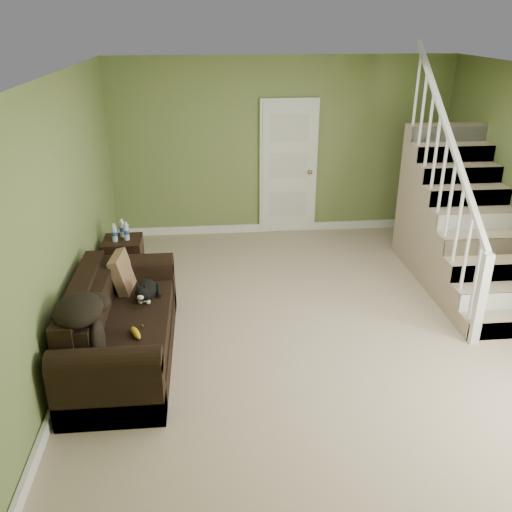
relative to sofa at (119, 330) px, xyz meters
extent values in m
cube|color=tan|center=(2.02, 0.57, -0.31)|extent=(5.00, 5.50, 0.01)
cube|color=white|center=(2.02, 0.57, 2.29)|extent=(5.00, 5.50, 0.01)
cube|color=olive|center=(2.02, 3.32, 0.99)|extent=(5.00, 0.04, 2.60)
cube|color=olive|center=(2.02, -2.18, 0.99)|extent=(5.00, 0.04, 2.60)
cube|color=olive|center=(-0.48, 0.57, 0.99)|extent=(0.04, 5.50, 2.60)
cube|color=white|center=(2.02, 3.29, -0.25)|extent=(5.00, 0.04, 0.12)
cube|color=white|center=(-0.45, 0.57, -0.25)|extent=(0.04, 5.50, 0.12)
cube|color=white|center=(2.12, 3.28, 0.70)|extent=(0.86, 0.05, 2.02)
cube|color=white|center=(2.12, 3.26, 0.69)|extent=(0.78, 0.04, 1.96)
sphere|color=olive|center=(2.44, 3.22, 0.64)|extent=(0.07, 0.07, 0.07)
cube|color=tan|center=(4.02, 0.10, -0.21)|extent=(1.00, 0.27, 0.20)
cylinder|color=white|center=(3.57, 0.10, 0.34)|extent=(0.04, 0.04, 0.90)
cube|color=tan|center=(4.02, 0.37, -0.11)|extent=(1.00, 0.27, 0.40)
cylinder|color=white|center=(3.57, 0.37, 0.54)|extent=(0.04, 0.04, 0.90)
cube|color=tan|center=(4.02, 0.64, -0.01)|extent=(1.00, 0.27, 0.60)
cylinder|color=white|center=(3.57, 0.64, 0.74)|extent=(0.04, 0.04, 0.90)
cube|color=tan|center=(4.02, 0.91, 0.09)|extent=(1.00, 0.27, 0.80)
cylinder|color=white|center=(3.57, 0.91, 0.94)|extent=(0.04, 0.04, 0.90)
cube|color=tan|center=(4.02, 1.18, 0.19)|extent=(1.00, 0.27, 1.00)
cylinder|color=white|center=(3.57, 1.18, 1.14)|extent=(0.04, 0.04, 0.90)
cube|color=tan|center=(4.02, 1.45, 0.29)|extent=(1.00, 0.27, 1.20)
cylinder|color=white|center=(3.57, 1.45, 1.34)|extent=(0.04, 0.04, 0.90)
cube|color=tan|center=(4.02, 1.72, 0.39)|extent=(1.00, 0.27, 1.40)
cylinder|color=white|center=(3.57, 1.72, 1.54)|extent=(0.04, 0.04, 0.90)
cube|color=tan|center=(4.02, 1.99, 0.49)|extent=(1.00, 0.27, 1.60)
cylinder|color=white|center=(3.57, 1.99, 1.74)|extent=(0.04, 0.04, 0.90)
cube|color=tan|center=(4.02, 2.26, 0.59)|extent=(1.00, 0.27, 1.80)
cylinder|color=white|center=(3.57, 2.26, 1.94)|extent=(0.04, 0.04, 0.90)
cube|color=white|center=(3.57, -0.05, 0.19)|extent=(0.09, 0.09, 1.00)
cube|color=white|center=(3.57, 1.18, 1.59)|extent=(0.06, 2.46, 1.84)
cube|color=black|center=(0.05, 0.00, -0.19)|extent=(0.90, 2.07, 0.24)
cube|color=black|center=(0.14, 0.00, 0.03)|extent=(0.68, 1.56, 0.21)
cube|color=black|center=(0.05, -0.92, -0.02)|extent=(0.90, 0.24, 0.58)
cube|color=black|center=(0.05, 0.92, -0.02)|extent=(0.90, 0.24, 0.58)
cylinder|color=black|center=(0.05, -0.92, 0.27)|extent=(0.90, 0.24, 0.24)
cylinder|color=black|center=(0.05, 0.92, 0.27)|extent=(0.90, 0.24, 0.24)
cube|color=black|center=(-0.31, 0.00, 0.21)|extent=(0.19, 1.60, 0.59)
cube|color=black|center=(-0.16, 0.00, 0.29)|extent=(0.13, 1.55, 0.33)
cube|color=black|center=(-0.18, 1.75, -0.03)|extent=(0.47, 0.47, 0.56)
cylinder|color=silver|center=(-0.25, 1.70, 0.34)|extent=(0.06, 0.06, 0.20)
cylinder|color=#2A42A5|center=(-0.25, 1.70, 0.34)|extent=(0.07, 0.07, 0.05)
cylinder|color=white|center=(-0.25, 1.70, 0.46)|extent=(0.03, 0.03, 0.03)
cylinder|color=silver|center=(-0.11, 1.74, 0.34)|extent=(0.06, 0.06, 0.20)
cylinder|color=#2A42A5|center=(-0.11, 1.74, 0.34)|extent=(0.07, 0.07, 0.05)
cylinder|color=white|center=(-0.11, 1.74, 0.46)|extent=(0.03, 0.03, 0.03)
cylinder|color=silver|center=(-0.18, 1.85, 0.34)|extent=(0.06, 0.06, 0.20)
cylinder|color=#2A42A5|center=(-0.18, 1.85, 0.34)|extent=(0.07, 0.07, 0.05)
cylinder|color=white|center=(-0.18, 1.85, 0.46)|extent=(0.03, 0.03, 0.03)
ellipsoid|color=black|center=(0.24, 0.39, 0.22)|extent=(0.24, 0.37, 0.19)
ellipsoid|color=white|center=(0.24, 0.31, 0.19)|extent=(0.13, 0.16, 0.10)
sphere|color=black|center=(0.24, 0.21, 0.29)|extent=(0.14, 0.14, 0.13)
ellipsoid|color=white|center=(0.24, 0.15, 0.27)|extent=(0.07, 0.06, 0.06)
cone|color=black|center=(0.21, 0.22, 0.36)|extent=(0.05, 0.06, 0.06)
cone|color=black|center=(0.28, 0.22, 0.36)|extent=(0.05, 0.06, 0.06)
cylinder|color=black|center=(0.34, 0.52, 0.15)|extent=(0.07, 0.27, 0.04)
ellipsoid|color=yellow|center=(0.21, -0.32, 0.16)|extent=(0.14, 0.22, 0.06)
cube|color=#452D1B|center=(-0.02, 0.64, 0.31)|extent=(0.24, 0.43, 0.42)
ellipsoid|color=black|center=(-0.20, -0.53, 0.54)|extent=(0.47, 0.58, 0.22)
camera|label=1|loc=(0.90, -4.57, 2.76)|focal=38.00mm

